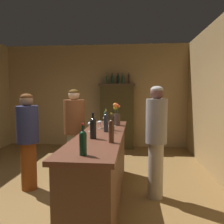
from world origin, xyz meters
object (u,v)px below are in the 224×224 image
object	(u,v)px
wine_bottle_syrah	(83,142)
patron_in_navy	(28,137)
display_cabinet	(117,115)
wine_bottle_riesling	(112,122)
flower_arrangement	(117,115)
display_bottle_right	(129,78)
wine_bottle_chardonnay	(111,130)
wine_glass_rear	(90,124)
bartender	(156,136)
wine_bottle_rose	(106,122)
display_bottle_midleft	(112,79)
cheese_plate	(109,126)
patron_near_entrance	(74,129)
display_bottle_center	(118,79)
wine_bottle_merlot	(93,127)
wine_glass_mid	(105,118)
display_bottle_midright	(123,79)
display_bottle_left	(107,79)
bar_counter	(101,167)
wine_bottle_pinot	(106,117)
wine_glass_front	(100,123)

from	to	relation	value
wine_bottle_syrah	patron_in_navy	xyz separation A→B (m)	(-1.21, 1.38, -0.26)
display_cabinet	wine_bottle_riesling	size ratio (longest dim) A/B	5.88
flower_arrangement	display_bottle_right	xyz separation A→B (m)	(0.14, 2.29, 0.75)
wine_bottle_syrah	wine_bottle_chardonnay	bearing A→B (deg)	68.89
wine_glass_rear	bartender	size ratio (longest dim) A/B	0.09
wine_bottle_rose	wine_bottle_riesling	world-z (taller)	wine_bottle_rose
wine_bottle_riesling	display_bottle_midleft	distance (m)	2.94
cheese_plate	patron_near_entrance	distance (m)	0.74
display_bottle_center	patron_in_navy	world-z (taller)	display_bottle_center
display_cabinet	wine_bottle_merlot	world-z (taller)	display_cabinet
wine_bottle_riesling	wine_glass_mid	distance (m)	0.53
flower_arrangement	display_bottle_midright	size ratio (longest dim) A/B	1.31
wine_bottle_rose	flower_arrangement	xyz separation A→B (m)	(0.10, 0.65, 0.03)
wine_bottle_riesling	display_bottle_left	distance (m)	2.95
display_bottle_midleft	display_bottle_center	bearing A→B (deg)	0.00
bartender	display_bottle_center	bearing A→B (deg)	-69.07
wine_bottle_riesling	display_bottle_midright	size ratio (longest dim) A/B	1.02
wine_glass_mid	wine_glass_rear	world-z (taller)	wine_glass_mid
cheese_plate	wine_glass_mid	bearing A→B (deg)	124.23
wine_glass_mid	patron_in_navy	bearing A→B (deg)	-158.57
flower_arrangement	display_bottle_midright	distance (m)	2.41
display_cabinet	wine_glass_mid	world-z (taller)	display_cabinet
wine_bottle_riesling	bartender	distance (m)	0.68
wine_bottle_merlot	flower_arrangement	bearing A→B (deg)	80.02
display_cabinet	wine_bottle_merlot	size ratio (longest dim) A/B	5.52
wine_glass_mid	flower_arrangement	distance (m)	0.20
cheese_plate	patron_in_navy	size ratio (longest dim) A/B	0.13
wine_glass_mid	display_bottle_right	xyz separation A→B (m)	(0.34, 2.32, 0.81)
wine_bottle_syrah	display_bottle_right	bearing A→B (deg)	85.86
bar_counter	wine_bottle_riesling	xyz separation A→B (m)	(0.13, 0.26, 0.62)
wine_bottle_merlot	cheese_plate	world-z (taller)	wine_bottle_merlot
wine_bottle_chardonnay	wine_bottle_pinot	size ratio (longest dim) A/B	1.12
wine_bottle_pinot	wine_bottle_syrah	distance (m)	2.02
bar_counter	display_bottle_center	size ratio (longest dim) A/B	8.90
display_bottle_center	display_bottle_midright	bearing A→B (deg)	-0.00
wine_bottle_pinot	display_bottle_midleft	size ratio (longest dim) A/B	1.03
wine_glass_front	display_bottle_midright	size ratio (longest dim) A/B	0.42
wine_bottle_merlot	display_bottle_midright	distance (m)	3.52
wine_bottle_pinot	cheese_plate	size ratio (longest dim) A/B	1.54
wine_glass_rear	display_bottle_left	bearing A→B (deg)	92.26
wine_bottle_rose	wine_bottle_riesling	size ratio (longest dim) A/B	1.07
wine_glass_mid	display_bottle_right	bearing A→B (deg)	81.74
wine_bottle_riesling	wine_glass_mid	xyz separation A→B (m)	(-0.17, 0.50, -0.01)
bar_counter	wine_bottle_chardonnay	xyz separation A→B (m)	(0.20, -0.55, 0.64)
wine_bottle_merlot	wine_bottle_pinot	xyz separation A→B (m)	(-0.01, 1.28, -0.01)
display_bottle_midleft	display_bottle_midright	bearing A→B (deg)	-0.00
wine_bottle_merlot	wine_bottle_syrah	world-z (taller)	wine_bottle_merlot
wine_bottle_pinot	display_bottle_midleft	distance (m)	2.28
wine_glass_front	patron_near_entrance	xyz separation A→B (m)	(-0.55, 0.50, -0.20)
display_bottle_center	wine_bottle_riesling	bearing A→B (deg)	-87.42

